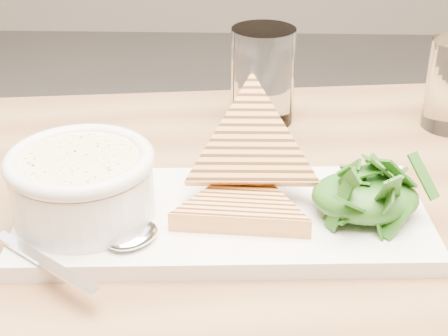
{
  "coord_description": "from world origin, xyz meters",
  "views": [
    {
      "loc": [
        -0.07,
        -0.6,
        1.11
      ],
      "look_at": [
        -0.09,
        -0.04,
        0.81
      ],
      "focal_mm": 55.0,
      "sensor_mm": 36.0,
      "label": 1
    }
  ],
  "objects_px": {
    "table_top": "(287,264)",
    "glass_near": "(263,76)",
    "platter": "(223,218)",
    "soup_bowl": "(83,192)"
  },
  "relations": [
    {
      "from": "table_top",
      "to": "platter",
      "type": "bearing_deg",
      "value": 151.6
    },
    {
      "from": "table_top",
      "to": "platter",
      "type": "distance_m",
      "value": 0.07
    },
    {
      "from": "soup_bowl",
      "to": "glass_near",
      "type": "bearing_deg",
      "value": 56.85
    },
    {
      "from": "glass_near",
      "to": "table_top",
      "type": "bearing_deg",
      "value": -85.96
    },
    {
      "from": "table_top",
      "to": "platter",
      "type": "relative_size",
      "value": 3.0
    },
    {
      "from": "platter",
      "to": "soup_bowl",
      "type": "distance_m",
      "value": 0.13
    },
    {
      "from": "table_top",
      "to": "glass_near",
      "type": "bearing_deg",
      "value": 94.04
    },
    {
      "from": "soup_bowl",
      "to": "glass_near",
      "type": "height_order",
      "value": "glass_near"
    },
    {
      "from": "table_top",
      "to": "glass_near",
      "type": "relative_size",
      "value": 9.65
    },
    {
      "from": "table_top",
      "to": "platter",
      "type": "height_order",
      "value": "platter"
    }
  ]
}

